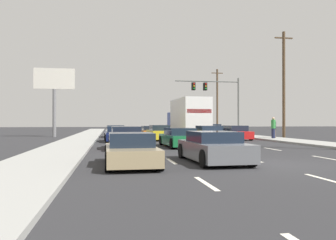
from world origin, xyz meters
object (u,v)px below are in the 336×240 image
utility_pole_far (217,100)px  pedestrian_mid_block (274,129)px  car_orange (150,132)px  utility_pole_mid (284,84)px  traffic_signal_mast (213,92)px  car_navy (117,134)px  car_green (179,138)px  car_black (211,131)px  pedestrian_near_corner (273,128)px  car_yellow (159,133)px  car_white (208,135)px  roadside_billboard (54,88)px  car_silver (115,132)px  car_gray (213,148)px  box_truck (187,116)px  car_maroon (126,139)px  car_red (234,133)px  car_tan (131,151)px

utility_pole_far → pedestrian_mid_block: (-1.81, -22.18, -4.02)m
car_orange → utility_pole_mid: size_ratio=0.42×
traffic_signal_mast → car_navy: bearing=-131.6°
car_green → pedestrian_mid_block: pedestrian_mid_block is taller
car_black → pedestrian_near_corner: 9.42m
car_orange → pedestrian_near_corner: (9.99, -7.44, 0.53)m
car_yellow → car_white: car_yellow is taller
car_orange → pedestrian_near_corner: size_ratio=2.31×
car_orange → pedestrian_near_corner: pedestrian_near_corner is taller
car_orange → roadside_billboard: roadside_billboard is taller
car_silver → roadside_billboard: roadside_billboard is taller
utility_pole_far → pedestrian_mid_block: utility_pole_far is taller
roadside_billboard → car_gray: bearing=-68.1°
traffic_signal_mast → box_truck: bearing=-123.3°
utility_pole_far → pedestrian_near_corner: (-2.26, -22.97, -3.92)m
utility_pole_mid → car_black: bearing=127.2°
car_gray → car_yellow: bearing=89.4°
car_navy → car_white: size_ratio=1.12×
car_maroon → car_black: (10.25, 16.86, -0.01)m
car_orange → car_gray: 22.52m
utility_pole_mid → pedestrian_mid_block: (-1.74, -1.43, -4.24)m
car_orange → car_green: size_ratio=0.91×
traffic_signal_mast → utility_pole_far: size_ratio=0.85×
car_orange → roadside_billboard: 10.89m
car_navy → pedestrian_mid_block: pedestrian_mid_block is taller
car_navy → pedestrian_mid_block: 14.03m
car_navy → car_white: bearing=-21.3°
utility_pole_far → pedestrian_near_corner: size_ratio=5.26×
car_navy → car_maroon: size_ratio=1.06×
box_truck → utility_pole_mid: bearing=-21.9°
car_orange → utility_pole_far: 20.27m
car_silver → utility_pole_mid: 17.25m
car_white → pedestrian_mid_block: size_ratio=2.51×
car_orange → car_red: size_ratio=0.95×
car_maroon → car_navy: bearing=92.7°
roadside_billboard → car_tan: bearing=-75.3°
traffic_signal_mast → pedestrian_near_corner: size_ratio=4.47×
utility_pole_mid → pedestrian_mid_block: size_ratio=6.09×
car_orange → roadside_billboard: (-9.77, 1.55, 4.56)m
car_green → car_black: (6.86, 15.77, 0.03)m
car_white → roadside_billboard: bearing=137.3°
car_white → car_navy: bearing=158.7°
box_truck → car_black: 5.03m
box_truck → utility_pole_mid: size_ratio=0.88×
roadside_billboard → car_orange: bearing=-9.0°
car_silver → pedestrian_near_corner: 15.53m
car_yellow → traffic_signal_mast: (8.52, 12.29, 4.74)m
roadside_billboard → pedestrian_mid_block: (20.21, -8.20, -4.13)m
car_maroon → roadside_billboard: 18.69m
car_tan → pedestrian_near_corner: pedestrian_near_corner is taller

